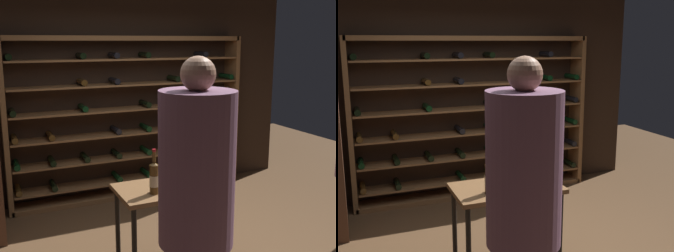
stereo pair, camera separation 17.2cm
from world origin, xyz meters
The scene contains 8 objects.
back_wall centered at (0.00, 2.12, 1.38)m, with size 5.18×0.10×2.75m, color #332319.
wine_rack centered at (0.13, 1.91, 1.06)m, with size 3.24×0.32×2.17m.
tasting_table centered at (-0.23, -0.16, 0.74)m, with size 0.94×0.55×0.86m.
person_host_in_suit centered at (-0.53, -1.18, 1.12)m, with size 0.46×0.46×2.02m.
wine_bottle_gold_foil centered at (-0.13, -0.08, 0.97)m, with size 0.09×0.09×0.32m.
wine_bottle_green_slim centered at (-0.43, -0.27, 1.00)m, with size 0.08×0.08×0.38m.
wine_bottle_red_label centered at (-0.23, -0.17, 1.00)m, with size 0.09×0.09×0.38m.
wine_glass_stemmed_center centered at (0.01, -0.06, 0.98)m, with size 0.09×0.09×0.16m.
Camera 1 is at (-1.65, -3.25, 2.11)m, focal length 43.83 mm.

